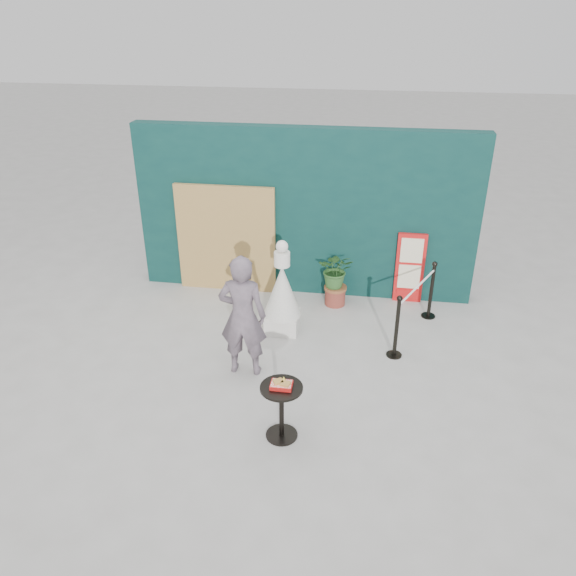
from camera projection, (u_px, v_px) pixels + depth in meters
name	position (u px, v px, depth m)	size (l,w,h in m)	color
ground	(275.00, 391.00, 7.82)	(60.00, 60.00, 0.00)	#ADAAA5
back_wall	(305.00, 213.00, 9.90)	(6.00, 0.30, 3.00)	#092A29
bamboo_fence	(226.00, 239.00, 10.14)	(1.80, 0.08, 2.00)	tan
woman	(243.00, 316.00, 7.83)	(0.67, 0.44, 1.84)	slate
menu_board	(410.00, 268.00, 9.86)	(0.50, 0.07, 1.30)	red
statue	(282.00, 295.00, 8.98)	(0.62, 0.62, 1.58)	white
cafe_table	(282.00, 404.00, 6.78)	(0.52, 0.52, 0.75)	black
food_basket	(282.00, 384.00, 6.65)	(0.26, 0.19, 0.11)	red
planter	(336.00, 274.00, 9.78)	(0.60, 0.52, 1.01)	brown
stanchion_barrier	(415.00, 308.00, 8.90)	(0.84, 1.54, 1.03)	black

